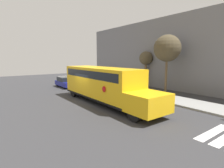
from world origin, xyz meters
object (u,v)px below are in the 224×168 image
(parked_car, at_px, (66,82))
(tree_far_sidewalk, at_px, (167,49))
(school_bus, at_px, (103,83))
(tree_near_sidewalk, at_px, (146,59))

(parked_car, bearing_deg, tree_far_sidewalk, 34.84)
(school_bus, relative_size, tree_near_sidewalk, 2.35)
(tree_near_sidewalk, bearing_deg, parked_car, -124.46)
(tree_near_sidewalk, relative_size, tree_far_sidewalk, 0.75)
(parked_car, distance_m, tree_near_sidewalk, 11.51)
(tree_near_sidewalk, distance_m, tree_far_sidewalk, 4.96)
(school_bus, distance_m, tree_far_sidewalk, 8.74)
(parked_car, height_order, tree_near_sidewalk, tree_near_sidewalk)
(school_bus, xyz_separation_m, tree_far_sidewalk, (0.58, 8.11, 3.21))
(school_bus, bearing_deg, parked_car, 176.76)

